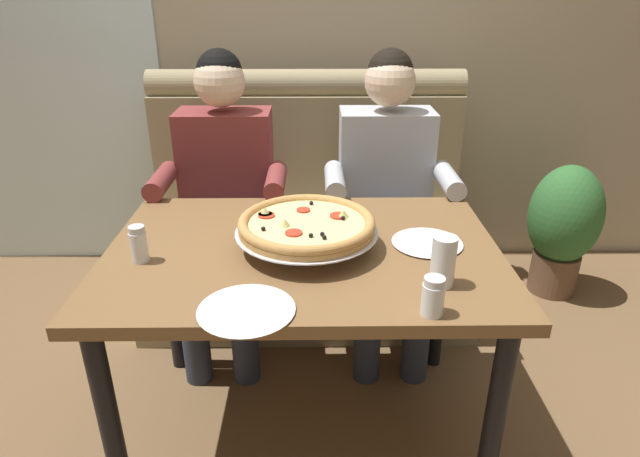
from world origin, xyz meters
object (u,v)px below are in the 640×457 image
object	(u,v)px
diner_left	(224,189)
potted_plant	(563,224)
dining_table	(304,273)
booth_bench	(307,228)
shaker_pepper_flakes	(139,247)
drinking_glass	(443,264)
shaker_oregano	(433,299)
plate_near_left	(246,308)
plate_near_right	(427,241)
patio_chair	(71,150)
diner_right	(387,188)
pizza	(307,225)

from	to	relation	value
diner_left	potted_plant	world-z (taller)	diner_left
dining_table	diner_left	xyz separation A→B (m)	(-0.35, 0.63, 0.06)
booth_bench	shaker_pepper_flakes	bearing A→B (deg)	-116.40
drinking_glass	shaker_pepper_flakes	bearing A→B (deg)	170.36
diner_left	shaker_oregano	bearing A→B (deg)	-56.03
plate_near_left	shaker_pepper_flakes	bearing A→B (deg)	141.63
booth_bench	plate_near_left	bearing A→B (deg)	-96.31
diner_left	plate_near_left	world-z (taller)	diner_left
plate_near_left	plate_near_right	size ratio (longest dim) A/B	1.11
drinking_glass	dining_table	bearing A→B (deg)	148.93
shaker_oregano	drinking_glass	xyz separation A→B (m)	(0.06, 0.14, 0.02)
booth_bench	drinking_glass	xyz separation A→B (m)	(0.39, -1.13, 0.41)
booth_bench	diner_left	distance (m)	0.54
diner_left	dining_table	bearing A→B (deg)	-61.13
shaker_pepper_flakes	patio_chair	world-z (taller)	shaker_pepper_flakes
plate_near_left	drinking_glass	xyz separation A→B (m)	(0.53, 0.13, 0.05)
shaker_oregano	diner_right	bearing A→B (deg)	89.05
diner_right	plate_near_left	bearing A→B (deg)	-116.16
plate_near_left	patio_chair	size ratio (longest dim) A/B	0.29
pizza	shaker_oregano	size ratio (longest dim) A/B	4.27
plate_near_right	drinking_glass	world-z (taller)	drinking_glass
diner_left	drinking_glass	bearing A→B (deg)	-49.63
shaker_pepper_flakes	potted_plant	bearing A→B (deg)	30.13
shaker_pepper_flakes	diner_right	bearing A→B (deg)	40.60
diner_left	plate_near_left	size ratio (longest dim) A/B	5.03
diner_left	shaker_pepper_flakes	bearing A→B (deg)	-101.00
dining_table	potted_plant	world-z (taller)	dining_table
pizza	plate_near_right	xyz separation A→B (m)	(0.39, 0.02, -0.07)
diner_right	drinking_glass	world-z (taller)	diner_right
booth_bench	drinking_glass	size ratio (longest dim) A/B	10.60
booth_bench	shaker_pepper_flakes	size ratio (longest dim) A/B	13.50
diner_right	plate_near_left	distance (m)	1.11
shaker_oregano	plate_near_left	world-z (taller)	shaker_oregano
diner_left	patio_chair	size ratio (longest dim) A/B	1.48
shaker_oregano	plate_near_right	world-z (taller)	shaker_oregano
plate_near_right	drinking_glass	xyz separation A→B (m)	(-0.01, -0.25, 0.05)
dining_table	diner_right	bearing A→B (deg)	61.13
drinking_glass	plate_near_left	bearing A→B (deg)	-166.39
dining_table	plate_near_left	size ratio (longest dim) A/B	4.90
diner_right	plate_near_left	xyz separation A→B (m)	(-0.49, -0.99, 0.05)
diner_right	plate_near_right	world-z (taller)	diner_right
pizza	shaker_pepper_flakes	distance (m)	0.51
booth_bench	patio_chair	size ratio (longest dim) A/B	1.80
diner_left	patio_chair	bearing A→B (deg)	134.10
pizza	plate_near_left	xyz separation A→B (m)	(-0.15, -0.36, -0.07)
pizza	drinking_glass	distance (m)	0.44
diner_left	potted_plant	bearing A→B (deg)	11.12
dining_table	diner_right	xyz separation A→B (m)	(0.35, 0.63, 0.06)
booth_bench	potted_plant	bearing A→B (deg)	2.61
plate_near_left	diner_right	bearing A→B (deg)	63.84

